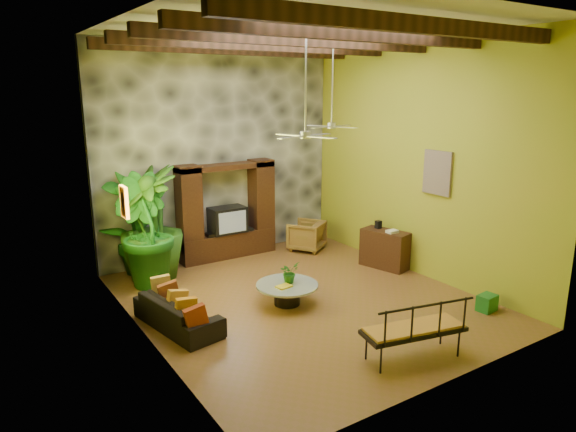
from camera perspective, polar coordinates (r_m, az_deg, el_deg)
ground at (r=10.08m, az=1.42°, el=-9.21°), size 7.00×7.00×0.00m
ceiling at (r=9.33m, az=1.61°, el=20.31°), size 6.00×7.00×0.02m
back_wall at (r=12.40m, az=-7.73°, el=7.04°), size 6.00×0.02×5.00m
left_wall at (r=8.10m, az=-16.30°, el=2.96°), size 0.02×7.00×5.00m
right_wall at (r=11.34m, az=14.19°, el=6.10°), size 0.02×7.00×5.00m
stone_accent_wall at (r=12.35m, az=-7.61°, el=7.01°), size 5.98×0.10×4.98m
ceiling_beams at (r=9.31m, az=1.60°, el=18.96°), size 5.95×5.36×0.22m
entertainment_center at (r=12.36m, az=-6.78°, el=-0.20°), size 2.40×0.55×2.30m
ceiling_fan_front at (r=8.85m, az=1.95°, el=10.29°), size 1.28×1.28×1.86m
ceiling_fan_back at (r=11.20m, az=4.89°, el=11.02°), size 1.28×1.28×1.86m
wall_art_mask at (r=9.13m, az=-17.73°, el=1.49°), size 0.06×0.32×0.55m
wall_art_painting at (r=10.94m, az=16.28°, el=4.64°), size 0.06×0.70×0.90m
sofa at (r=9.07m, az=-12.14°, el=-10.43°), size 1.03×1.93×0.54m
wicker_armchair at (r=12.94m, az=2.08°, el=-2.19°), size 1.12×1.12×0.74m
tall_plant_a at (r=11.54m, az=-16.93°, el=-0.66°), size 1.48×1.30×2.35m
tall_plant_b at (r=10.83m, az=-15.76°, el=-1.60°), size 1.51×1.61×2.32m
tall_plant_c at (r=11.20m, az=-14.97°, el=-0.77°), size 1.60×1.60×2.42m
coffee_table at (r=9.77m, az=-0.11°, el=-8.35°), size 1.17×1.17×0.40m
centerpiece_plant at (r=9.74m, az=0.15°, el=-6.26°), size 0.43×0.40×0.40m
yellow_tray at (r=9.57m, az=-0.46°, el=-7.83°), size 0.31×0.24×0.03m
iron_bench at (r=8.01m, az=14.21°, el=-11.89°), size 1.67×0.90×0.57m
side_console at (r=11.88m, az=10.72°, el=-3.62°), size 0.74×1.16×0.86m
green_bin at (r=10.21m, az=21.24°, el=-8.98°), size 0.37×0.29×0.31m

